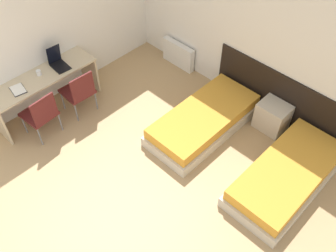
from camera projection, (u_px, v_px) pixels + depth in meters
name	position (u px, v px, depth m)	size (l,w,h in m)	color
ground_plane	(53.00, 241.00, 5.01)	(20.00, 20.00, 0.00)	tan
wall_back	(248.00, 32.00, 5.98)	(5.82, 0.05, 2.70)	white
wall_left	(54.00, 23.00, 6.14)	(0.05, 5.03, 2.70)	white
headboard_panel	(283.00, 100.00, 6.18)	(2.65, 0.03, 0.94)	black
bed_near_window	(204.00, 120.00, 6.27)	(0.94, 2.02, 0.38)	beige
bed_near_door	(287.00, 175.00, 5.51)	(0.94, 2.02, 0.38)	beige
nightstand	(272.00, 117.00, 6.23)	(0.50, 0.40, 0.50)	beige
radiator	(178.00, 54.00, 7.39)	(0.74, 0.12, 0.50)	silver
desk	(44.00, 84.00, 6.27)	(0.55, 1.86, 0.76)	#C6B28E
chair_near_laptop	(79.00, 90.00, 6.32)	(0.49, 0.49, 0.88)	#511919
chair_near_notebook	(41.00, 113.00, 5.96)	(0.51, 0.51, 0.88)	#511919
laptop	(58.00, 62.00, 6.28)	(0.36, 0.26, 0.35)	black
open_notebook	(18.00, 90.00, 5.91)	(0.31, 0.25, 0.02)	black
mug	(39.00, 73.00, 6.14)	(0.08, 0.08, 0.09)	white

